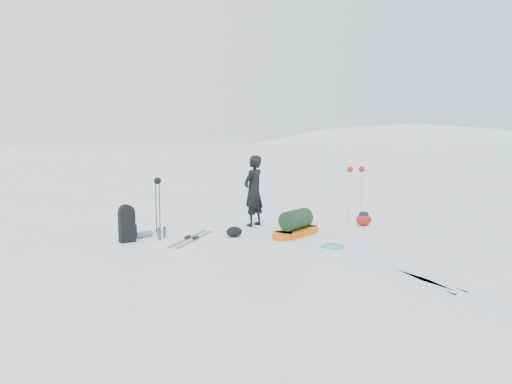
# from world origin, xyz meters

# --- Properties ---
(ground) EXTENTS (200.00, 200.00, 0.00)m
(ground) POSITION_xyz_m (0.00, 0.00, 0.00)
(ground) COLOR white
(ground) RESTS_ON ground
(ski_tracks) EXTENTS (3.38, 17.97, 0.01)m
(ski_tracks) POSITION_xyz_m (0.61, 0.88, 0.00)
(ski_tracks) COLOR silver
(ski_tracks) RESTS_ON ground
(skier) EXTENTS (0.75, 0.66, 1.72)m
(skier) POSITION_xyz_m (0.05, 1.07, 0.86)
(skier) COLOR black
(skier) RESTS_ON ground
(pulk_sled) EXTENTS (1.53, 1.08, 0.58)m
(pulk_sled) POSITION_xyz_m (0.40, -0.37, 0.22)
(pulk_sled) COLOR #C15B0B
(pulk_sled) RESTS_ON ground
(expedition_rucksack) EXTENTS (0.79, 0.56, 0.79)m
(expedition_rucksack) POSITION_xyz_m (-3.05, 0.63, 0.36)
(expedition_rucksack) COLOR black
(expedition_rucksack) RESTS_ON ground
(ski_poles_black) EXTENTS (0.18, 0.16, 1.29)m
(ski_poles_black) POSITION_xyz_m (-2.33, 1.00, 1.06)
(ski_poles_black) COLOR black
(ski_poles_black) RESTS_ON ground
(ski_poles_silver) EXTENTS (0.45, 0.20, 1.44)m
(ski_poles_silver) POSITION_xyz_m (2.42, 0.18, 1.20)
(ski_poles_silver) COLOR silver
(ski_poles_silver) RESTS_ON ground
(touring_skis_grey) EXTENTS (1.44, 1.52, 0.07)m
(touring_skis_grey) POSITION_xyz_m (-1.81, 0.26, 0.01)
(touring_skis_grey) COLOR gray
(touring_skis_grey) RESTS_ON ground
(touring_skis_white) EXTENTS (1.73, 1.25, 0.07)m
(touring_skis_white) POSITION_xyz_m (1.00, 0.03, 0.02)
(touring_skis_white) COLOR white
(touring_skis_white) RESTS_ON ground
(rope_coil) EXTENTS (0.47, 0.47, 0.06)m
(rope_coil) POSITION_xyz_m (0.46, -1.68, 0.03)
(rope_coil) COLOR #5699D1
(rope_coil) RESTS_ON ground
(small_daypack) EXTENTS (0.43, 0.34, 0.35)m
(small_daypack) POSITION_xyz_m (2.49, -0.09, 0.17)
(small_daypack) COLOR maroon
(small_daypack) RESTS_ON ground
(thermos_pair) EXTENTS (0.22, 0.20, 0.27)m
(thermos_pair) POSITION_xyz_m (-2.37, 0.56, 0.12)
(thermos_pair) COLOR #505256
(thermos_pair) RESTS_ON ground
(stuff_sack) EXTENTS (0.43, 0.37, 0.22)m
(stuff_sack) POSITION_xyz_m (-0.90, 0.09, 0.11)
(stuff_sack) COLOR black
(stuff_sack) RESTS_ON ground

